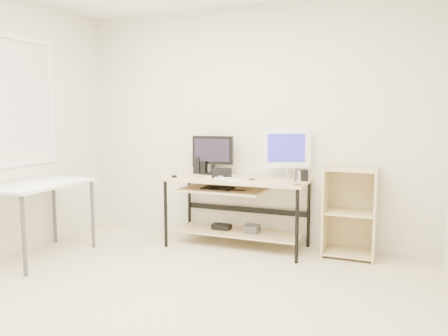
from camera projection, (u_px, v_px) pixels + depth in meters
name	position (u px, v px, depth m)	size (l,w,h in m)	color
room	(141.00, 127.00, 3.11)	(4.01, 4.01, 2.62)	beige
desk	(235.00, 197.00, 4.65)	(1.50, 0.65, 0.75)	#D4B786
side_table	(39.00, 191.00, 4.28)	(0.60, 1.00, 0.75)	white
shelf_unit	(350.00, 211.00, 4.38)	(0.50, 0.40, 0.90)	#D4BE84
black_monitor	(213.00, 152.00, 4.87)	(0.47, 0.20, 0.43)	black
white_imac	(287.00, 149.00, 4.54)	(0.47, 0.24, 0.53)	silver
keyboard	(225.00, 178.00, 4.54)	(0.45, 0.13, 0.02)	white
mouse	(221.00, 177.00, 4.58)	(0.06, 0.10, 0.03)	#B4B4B9
center_speaker	(222.00, 173.00, 4.60)	(0.21, 0.09, 0.10)	black
speaker_left	(198.00, 165.00, 4.96)	(0.12, 0.12, 0.19)	black
speaker_right	(303.00, 175.00, 4.41)	(0.09, 0.09, 0.11)	black
audio_controller	(204.00, 168.00, 4.88)	(0.07, 0.05, 0.15)	black
volume_puck	(174.00, 176.00, 4.66)	(0.06, 0.06, 0.02)	black
smartphone	(252.00, 179.00, 4.50)	(0.06, 0.10, 0.01)	black
coaster	(297.00, 185.00, 4.12)	(0.09, 0.09, 0.01)	#A27649
drinking_glass	(297.00, 177.00, 4.11)	(0.07, 0.07, 0.14)	white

